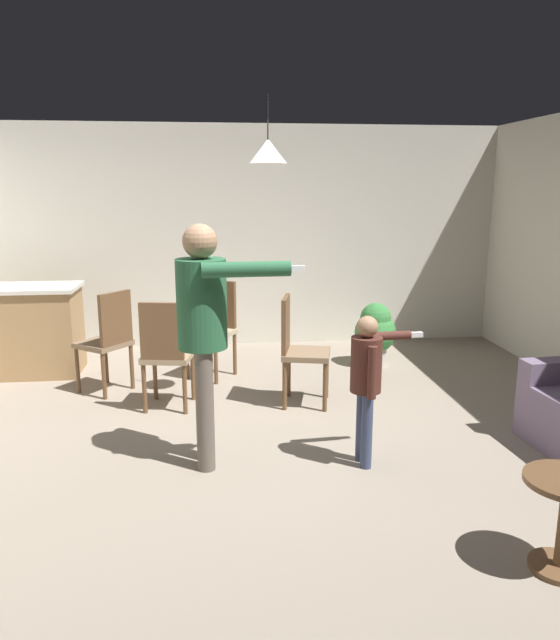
{
  "coord_description": "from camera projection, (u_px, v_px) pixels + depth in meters",
  "views": [
    {
      "loc": [
        -0.39,
        -4.23,
        1.96
      ],
      "look_at": [
        0.08,
        0.03,
        1.0
      ],
      "focal_mm": 33.42,
      "sensor_mm": 36.0,
      "label": 1
    }
  ],
  "objects": [
    {
      "name": "person_child",
      "position": [
        367.0,
        374.0,
        4.17
      ],
      "size": [
        0.56,
        0.35,
        1.1
      ],
      "rotation": [
        0.0,
        0.0,
        -1.49
      ],
      "color": "#384260",
      "rests_on": "ground"
    },
    {
      "name": "wall_back",
      "position": [
        245.0,
        237.0,
        7.38
      ],
      "size": [
        6.4,
        0.1,
        2.7
      ],
      "primitive_type": "cube",
      "color": "silver",
      "rests_on": "ground"
    },
    {
      "name": "dining_chair_spare",
      "position": [
        298.0,
        346.0,
        5.4
      ],
      "size": [
        0.5,
        0.5,
        1.0
      ],
      "rotation": [
        0.0,
        0.0,
        4.49
      ],
      "color": "brown",
      "rests_on": "ground"
    },
    {
      "name": "dining_chair_near_wall",
      "position": [
        214.0,
        325.0,
        6.24
      ],
      "size": [
        0.58,
        0.58,
        1.0
      ],
      "rotation": [
        0.0,
        0.0,
        2.55
      ],
      "color": "brown",
      "rests_on": "ground"
    },
    {
      "name": "kitchen_counter",
      "position": [
        20.0,
        330.0,
        6.29
      ],
      "size": [
        1.26,
        0.66,
        0.95
      ],
      "color": "#99754C",
      "rests_on": "ground"
    },
    {
      "name": "potted_plant_corner",
      "position": [
        375.0,
        331.0,
        6.64
      ],
      "size": [
        0.46,
        0.46,
        0.7
      ],
      "color": "#B7B2AD",
      "rests_on": "ground"
    },
    {
      "name": "person_adult",
      "position": [
        204.0,
        320.0,
        4.09
      ],
      "size": [
        0.86,
        0.5,
        1.72
      ],
      "rotation": [
        0.0,
        0.0,
        -1.53
      ],
      "color": "#60564C",
      "rests_on": "ground"
    },
    {
      "name": "dining_chair_by_counter",
      "position": [
        108.0,
        338.0,
        5.71
      ],
      "size": [
        0.59,
        0.59,
        1.0
      ],
      "rotation": [
        0.0,
        0.0,
        0.91
      ],
      "color": "brown",
      "rests_on": "ground"
    },
    {
      "name": "dining_chair_centre_back",
      "position": [
        166.0,
        351.0,
        5.25
      ],
      "size": [
        0.48,
        0.48,
        1.0
      ],
      "rotation": [
        0.0,
        0.0,
        6.11
      ],
      "color": "brown",
      "rests_on": "ground"
    },
    {
      "name": "ceiling_light_pendant",
      "position": [
        268.0,
        151.0,
        4.97
      ],
      "size": [
        0.32,
        0.32,
        0.55
      ],
      "color": "silver"
    },
    {
      "name": "ground",
      "position": [
        270.0,
        448.0,
        4.57
      ],
      "size": [
        7.68,
        7.68,
        0.0
      ],
      "primitive_type": "plane",
      "color": "gray"
    }
  ]
}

